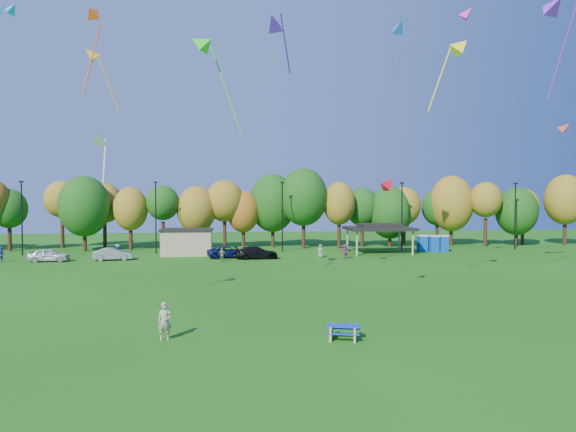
{
  "coord_description": "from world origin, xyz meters",
  "views": [
    {
      "loc": [
        -4.97,
        -25.88,
        7.0
      ],
      "look_at": [
        -1.23,
        6.0,
        5.88
      ],
      "focal_mm": 32.0,
      "sensor_mm": 36.0,
      "label": 1
    }
  ],
  "objects": [
    {
      "name": "far_person_0",
      "position": [
        5.79,
        33.3,
        0.8
      ],
      "size": [
        0.93,
        0.82,
        1.6
      ],
      "primitive_type": "imported",
      "rotation": [
        0.0,
        0.0,
        5.79
      ],
      "color": "gray",
      "rests_on": "ground"
    },
    {
      "name": "ground",
      "position": [
        0.0,
        0.0,
        0.0
      ],
      "size": [
        160.0,
        160.0,
        0.0
      ],
      "primitive_type": "plane",
      "color": "#19600F",
      "rests_on": "ground"
    },
    {
      "name": "kite_14",
      "position": [
        11.6,
        22.84,
        23.63
      ],
      "size": [
        2.0,
        3.96,
        6.56
      ],
      "color": "blue"
    },
    {
      "name": "kite_flyer",
      "position": [
        -8.09,
        -0.31,
        0.93
      ],
      "size": [
        0.74,
        0.54,
        1.87
      ],
      "primitive_type": "imported",
      "rotation": [
        0.0,
        0.0,
        0.14
      ],
      "color": "tan",
      "rests_on": "ground"
    },
    {
      "name": "kite_13",
      "position": [
        -12.7,
        6.55,
        10.67
      ],
      "size": [
        1.18,
        2.23,
        3.51
      ],
      "color": "white"
    },
    {
      "name": "picnic_table",
      "position": [
        0.68,
        -1.18,
        0.41
      ],
      "size": [
        1.93,
        1.74,
        0.7
      ],
      "rotation": [
        0.0,
        0.0,
        -0.28
      ],
      "color": "tan",
      "rests_on": "ground"
    },
    {
      "name": "kite_8",
      "position": [
        6.33,
        9.32,
        8.01
      ],
      "size": [
        1.59,
        1.34,
        1.38
      ],
      "color": "red"
    },
    {
      "name": "far_person_1",
      "position": [
        -29.41,
        32.78,
        0.84
      ],
      "size": [
        1.04,
        1.02,
        1.69
      ],
      "primitive_type": "imported",
      "rotation": [
        0.0,
        0.0,
        0.69
      ],
      "color": "#4A479C",
      "rests_on": "ground"
    },
    {
      "name": "kite_9",
      "position": [
        27.42,
        20.41,
        13.83
      ],
      "size": [
        1.77,
        1.73,
        1.42
      ],
      "color": "#CE4818"
    },
    {
      "name": "kite_6",
      "position": [
        -14.07,
        11.43,
        19.66
      ],
      "size": [
        1.93,
        3.54,
        6.26
      ],
      "color": "#EA5014"
    },
    {
      "name": "kite_11",
      "position": [
        -1.66,
        10.56,
        19.35
      ],
      "size": [
        2.18,
        2.74,
        4.59
      ],
      "color": "#36177F"
    },
    {
      "name": "car_b",
      "position": [
        -17.86,
        33.51,
        0.7
      ],
      "size": [
        4.46,
        2.14,
        1.41
      ],
      "primitive_type": "imported",
      "rotation": [
        0.0,
        0.0,
        1.73
      ],
      "color": "gray",
      "rests_on": "ground"
    },
    {
      "name": "car_d",
      "position": [
        -1.74,
        32.99,
        0.72
      ],
      "size": [
        5.07,
        2.31,
        1.44
      ],
      "primitive_type": "imported",
      "rotation": [
        0.0,
        0.0,
        1.63
      ],
      "color": "black",
      "rests_on": "ground"
    },
    {
      "name": "far_person_4",
      "position": [
        -5.64,
        30.89,
        0.77
      ],
      "size": [
        0.96,
        0.57,
        1.53
      ],
      "primitive_type": "imported",
      "rotation": [
        0.0,
        0.0,
        2.91
      ],
      "color": "#898B55",
      "rests_on": "ground"
    },
    {
      "name": "kite_7",
      "position": [
        -6.94,
        11.91,
        18.06
      ],
      "size": [
        4.26,
        2.44,
        7.43
      ],
      "color": "#26D61C"
    },
    {
      "name": "pavilion",
      "position": [
        14.0,
        37.0,
        3.23
      ],
      "size": [
        8.2,
        6.2,
        3.77
      ],
      "color": "tan",
      "rests_on": "ground"
    },
    {
      "name": "kite_0",
      "position": [
        19.91,
        11.17,
        21.7
      ],
      "size": [
        2.25,
        4.92,
        8.46
      ],
      "color": "#932BE8"
    },
    {
      "name": "kite_1",
      "position": [
        -23.12,
        20.51,
        23.03
      ],
      "size": [
        2.71,
        1.54,
        4.43
      ],
      "color": "#0EAED7"
    },
    {
      "name": "lamp_posts",
      "position": [
        2.0,
        40.0,
        4.9
      ],
      "size": [
        64.5,
        0.25,
        9.09
      ],
      "color": "black",
      "rests_on": "ground"
    },
    {
      "name": "car_a",
      "position": [
        -24.58,
        33.06,
        0.74
      ],
      "size": [
        4.33,
        1.74,
        1.48
      ],
      "primitive_type": "imported",
      "rotation": [
        0.0,
        0.0,
        1.57
      ],
      "color": "silver",
      "rests_on": "ground"
    },
    {
      "name": "kite_15",
      "position": [
        -16.02,
        17.68,
        18.62
      ],
      "size": [
        3.29,
        1.58,
        5.43
      ],
      "color": "#FAA11A"
    },
    {
      "name": "far_person_2",
      "position": [
        -17.55,
        34.49,
        0.87
      ],
      "size": [
        1.12,
        1.3,
        1.74
      ],
      "primitive_type": "imported",
      "rotation": [
        0.0,
        0.0,
        1.06
      ],
      "color": "teal",
      "rests_on": "ground"
    },
    {
      "name": "porta_potties",
      "position": [
        21.55,
        38.05,
        1.1
      ],
      "size": [
        3.75,
        1.81,
        2.18
      ],
      "color": "#0D4DB2",
      "rests_on": "ground"
    },
    {
      "name": "kite_10",
      "position": [
        15.76,
        17.04,
        23.06
      ],
      "size": [
        1.91,
        1.73,
        1.53
      ],
      "color": "#FF2AA8"
    },
    {
      "name": "far_person_3",
      "position": [
        8.48,
        31.95,
        0.86
      ],
      "size": [
        1.68,
        1.02,
        1.73
      ],
      "primitive_type": "imported",
      "rotation": [
        0.0,
        0.0,
        3.49
      ],
      "color": "#9D4189",
      "rests_on": "ground"
    },
    {
      "name": "tree_line",
      "position": [
        -1.03,
        45.51,
        5.91
      ],
      "size": [
        93.57,
        10.55,
        11.15
      ],
      "color": "black",
      "rests_on": "ground"
    },
    {
      "name": "car_c",
      "position": [
        -5.01,
        34.42,
        0.67
      ],
      "size": [
        5.18,
        3.2,
        1.34
      ],
      "primitive_type": "imported",
      "rotation": [
        0.0,
        0.0,
        1.79
      ],
      "color": "#0D1551",
      "rests_on": "ground"
    },
    {
      "name": "utility_building",
      "position": [
        -10.0,
        38.0,
        1.64
      ],
      "size": [
        6.3,
        4.3,
        3.25
      ],
      "color": "tan",
      "rests_on": "ground"
    },
    {
      "name": "kite_3",
      "position": [
        11.29,
        8.8,
        17.61
      ],
      "size": [
        3.33,
        1.43,
        5.51
      ],
      "color": "#FFFA1A"
    }
  ]
}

